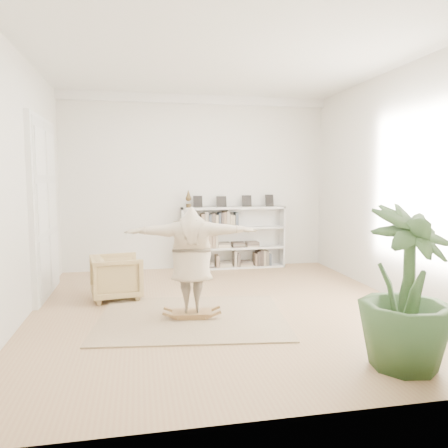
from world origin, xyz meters
name	(u,v)px	position (x,y,z in m)	size (l,w,h in m)	color
floor	(225,308)	(0.00, 0.00, 0.00)	(6.00, 6.00, 0.00)	#A67D55
room_shell	(197,99)	(0.00, 2.94, 3.51)	(6.00, 6.00, 6.00)	silver
doors	(44,210)	(-2.70, 1.30, 1.40)	(0.09, 1.78, 2.92)	white
bookshelf	(233,238)	(0.74, 2.82, 0.64)	(2.20, 0.35, 1.64)	silver
armchair	(117,277)	(-1.58, 0.83, 0.35)	(0.74, 0.76, 0.69)	tan
rug	(192,317)	(-0.53, -0.37, 0.01)	(2.50, 2.00, 0.02)	tan
rocker_board	(192,313)	(-0.53, -0.37, 0.07)	(0.57, 0.39, 0.11)	olive
person	(192,257)	(-0.53, -0.37, 0.85)	(1.76, 0.48, 1.43)	#BFAC8F
houseplant	(406,288)	(1.38, -2.33, 0.82)	(0.92, 0.92, 1.64)	#304D26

